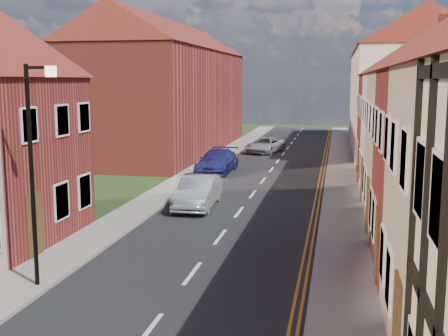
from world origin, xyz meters
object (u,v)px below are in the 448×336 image
object	(u,v)px
lamppost	(34,162)
car_far	(217,161)
car_mid	(198,192)
car_distant	(265,145)

from	to	relation	value
lamppost	car_far	world-z (taller)	lamppost
lamppost	car_mid	world-z (taller)	lamppost
car_distant	car_far	bearing A→B (deg)	-83.88
car_far	car_distant	bearing A→B (deg)	82.22
car_mid	car_far	world-z (taller)	car_mid
lamppost	car_distant	distance (m)	30.81
car_mid	car_distant	world-z (taller)	car_mid
lamppost	car_distant	xyz separation A→B (m)	(2.31, 30.59, -2.92)
lamppost	car_mid	xyz separation A→B (m)	(1.83, 10.61, -2.82)
car_mid	car_far	size ratio (longest dim) A/B	0.89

